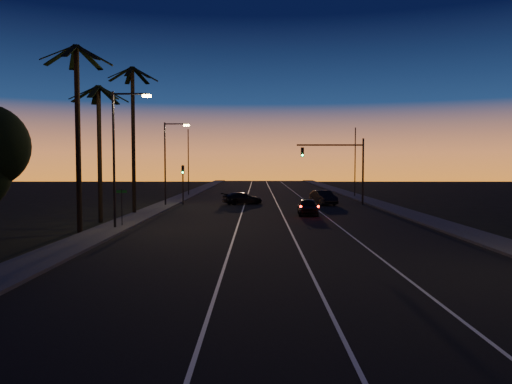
{
  "coord_description": "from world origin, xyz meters",
  "views": [
    {
      "loc": [
        -1.61,
        -12.57,
        4.31
      ],
      "look_at": [
        -1.72,
        21.19,
        2.41
      ],
      "focal_mm": 35.0,
      "sensor_mm": 36.0,
      "label": 1
    }
  ],
  "objects_px": {
    "signal_mast": "(341,159)",
    "cross_car": "(242,198)",
    "right_car": "(323,198)",
    "lead_car": "(308,207)"
  },
  "relations": [
    {
      "from": "lead_car",
      "to": "cross_car",
      "type": "relative_size",
      "value": 0.98
    },
    {
      "from": "signal_mast",
      "to": "cross_car",
      "type": "distance_m",
      "value": 11.17
    },
    {
      "from": "lead_car",
      "to": "right_car",
      "type": "bearing_deg",
      "value": 75.63
    },
    {
      "from": "signal_mast",
      "to": "right_car",
      "type": "xyz_separation_m",
      "value": [
        -1.79,
        -0.01,
        -4.02
      ]
    },
    {
      "from": "signal_mast",
      "to": "cross_car",
      "type": "relative_size",
      "value": 1.5
    },
    {
      "from": "cross_car",
      "to": "right_car",
      "type": "bearing_deg",
      "value": -3.55
    },
    {
      "from": "signal_mast",
      "to": "right_car",
      "type": "bearing_deg",
      "value": -179.64
    },
    {
      "from": "signal_mast",
      "to": "cross_car",
      "type": "height_order",
      "value": "signal_mast"
    },
    {
      "from": "signal_mast",
      "to": "lead_car",
      "type": "xyz_separation_m",
      "value": [
        -4.51,
        -10.62,
        -4.08
      ]
    },
    {
      "from": "signal_mast",
      "to": "lead_car",
      "type": "relative_size",
      "value": 1.54
    }
  ]
}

